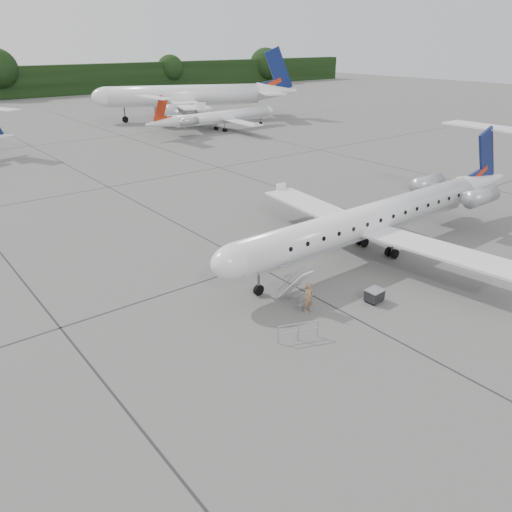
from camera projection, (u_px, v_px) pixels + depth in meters
ground at (384, 284)px, 32.17m from camera, size 320.00×320.00×0.00m
main_regional_jet at (371, 204)px, 34.94m from camera, size 30.04×21.64×7.70m
airstair at (295, 285)px, 29.28m from camera, size 0.85×2.09×2.41m
passenger at (309, 297)px, 28.53m from camera, size 0.68×0.45×1.83m
safety_railing at (298, 332)px, 25.95m from camera, size 2.08×0.88×1.00m
baggage_cart at (374, 295)px, 29.79m from camera, size 1.04×0.86×0.87m
bg_narrowbody at (184, 85)px, 93.90m from camera, size 43.84×38.80×13.02m
bg_regional_right at (224, 111)px, 84.78m from camera, size 26.26×19.74×6.58m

